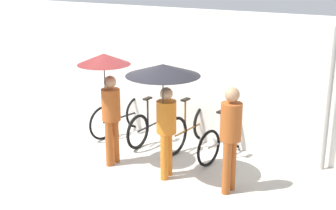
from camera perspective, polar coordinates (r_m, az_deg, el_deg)
ground_plane at (r=8.02m, az=-4.88°, el=-8.19°), size 30.00×30.00×0.00m
back_wall at (r=9.16m, az=1.68°, el=3.68°), size 10.90×0.12×2.57m
parked_bicycle_0 at (r=9.66m, az=-5.69°, el=-1.36°), size 0.55×1.62×1.03m
parked_bicycle_1 at (r=9.24m, az=-1.81°, el=-2.25°), size 0.44×1.68×1.05m
parked_bicycle_2 at (r=8.93m, az=2.73°, el=-2.78°), size 0.44×1.70×1.01m
parked_bicycle_3 at (r=8.57m, az=7.14°, el=-4.02°), size 0.51×1.74×0.97m
pedestrian_leading at (r=7.82m, az=-7.46°, el=2.84°), size 0.88×0.88×1.99m
pedestrian_center at (r=7.20m, az=-0.50°, el=2.35°), size 1.15×1.15×1.94m
pedestrian_trailing at (r=7.07m, az=7.65°, el=-3.28°), size 0.32×0.32×1.67m
awning_pole at (r=8.13m, az=19.04°, el=0.46°), size 0.07×0.07×2.45m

